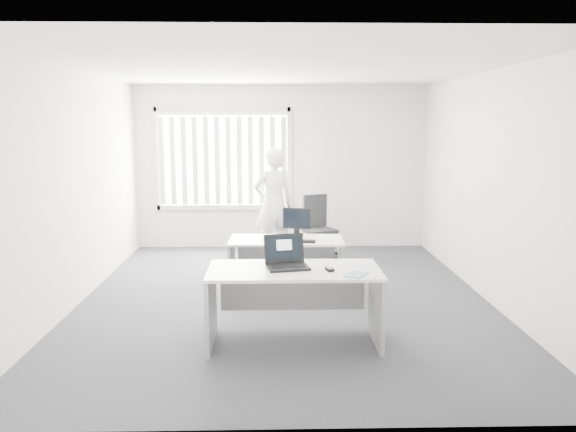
{
  "coord_description": "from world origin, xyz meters",
  "views": [
    {
      "loc": [
        -0.12,
        -6.71,
        2.18
      ],
      "look_at": [
        0.05,
        0.15,
        1.02
      ],
      "focal_mm": 35.0,
      "sensor_mm": 36.0,
      "label": 1
    }
  ],
  "objects_px": {
    "person": "(273,204)",
    "monitor": "(297,222)",
    "desk_far": "(286,253)",
    "laptop": "(288,253)",
    "office_chair": "(319,238)",
    "desk_near": "(294,290)"
  },
  "relations": [
    {
      "from": "office_chair",
      "to": "monitor",
      "type": "xyz_separation_m",
      "value": [
        -0.43,
        -1.55,
        0.55
      ]
    },
    {
      "from": "office_chair",
      "to": "desk_near",
      "type": "bearing_deg",
      "value": -121.89
    },
    {
      "from": "office_chair",
      "to": "monitor",
      "type": "bearing_deg",
      "value": -128.83
    },
    {
      "from": "desk_near",
      "to": "desk_far",
      "type": "height_order",
      "value": "desk_near"
    },
    {
      "from": "desk_near",
      "to": "monitor",
      "type": "bearing_deg",
      "value": 86.92
    },
    {
      "from": "desk_near",
      "to": "desk_far",
      "type": "xyz_separation_m",
      "value": [
        -0.04,
        1.84,
        -0.07
      ]
    },
    {
      "from": "person",
      "to": "monitor",
      "type": "height_order",
      "value": "person"
    },
    {
      "from": "desk_far",
      "to": "monitor",
      "type": "bearing_deg",
      "value": 58.83
    },
    {
      "from": "desk_far",
      "to": "monitor",
      "type": "distance_m",
      "value": 0.46
    },
    {
      "from": "office_chair",
      "to": "person",
      "type": "relative_size",
      "value": 0.57
    },
    {
      "from": "desk_far",
      "to": "desk_near",
      "type": "bearing_deg",
      "value": -87.01
    },
    {
      "from": "desk_far",
      "to": "laptop",
      "type": "distance_m",
      "value": 1.89
    },
    {
      "from": "laptop",
      "to": "monitor",
      "type": "xyz_separation_m",
      "value": [
        0.17,
        2.06,
        -0.06
      ]
    },
    {
      "from": "person",
      "to": "monitor",
      "type": "distance_m",
      "value": 1.52
    },
    {
      "from": "desk_near",
      "to": "laptop",
      "type": "distance_m",
      "value": 0.37
    },
    {
      "from": "office_chair",
      "to": "person",
      "type": "height_order",
      "value": "person"
    },
    {
      "from": "desk_near",
      "to": "monitor",
      "type": "relative_size",
      "value": 4.48
    },
    {
      "from": "desk_near",
      "to": "laptop",
      "type": "height_order",
      "value": "laptop"
    },
    {
      "from": "desk_near",
      "to": "monitor",
      "type": "xyz_separation_m",
      "value": [
        0.11,
        2.07,
        0.31
      ]
    },
    {
      "from": "desk_far",
      "to": "office_chair",
      "type": "height_order",
      "value": "office_chair"
    },
    {
      "from": "desk_near",
      "to": "laptop",
      "type": "relative_size",
      "value": 4.19
    },
    {
      "from": "desk_near",
      "to": "monitor",
      "type": "distance_m",
      "value": 2.09
    }
  ]
}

